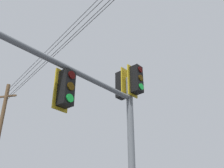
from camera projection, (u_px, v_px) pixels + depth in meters
signal_mast_assembly at (114, 113)px, 7.25m from camera, size 3.39×3.91×6.08m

